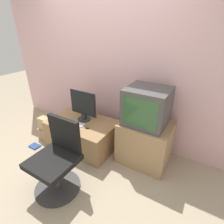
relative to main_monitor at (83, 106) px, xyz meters
name	(u,v)px	position (x,y,z in m)	size (l,w,h in m)	color
ground_plane	(56,174)	(0.12, -0.82, -0.71)	(12.00, 12.00, 0.00)	tan
wall_back	(105,65)	(0.12, 0.50, 0.59)	(4.40, 0.05, 2.60)	beige
desk	(83,133)	(0.01, -0.08, -0.48)	(1.11, 0.72, 0.47)	#937047
side_stand	(145,142)	(1.05, 0.11, -0.39)	(0.72, 0.57, 0.65)	#A37F56
main_monitor	(83,106)	(0.00, 0.00, 0.00)	(0.50, 0.21, 0.50)	#2D2D2D
keyboard	(77,124)	(-0.01, -0.18, -0.24)	(0.29, 0.10, 0.01)	silver
mouse	(87,128)	(0.22, -0.20, -0.23)	(0.07, 0.04, 0.03)	black
crt_tv	(147,106)	(1.03, 0.12, 0.19)	(0.56, 0.53, 0.52)	#474747
office_chair	(57,161)	(0.31, -0.91, -0.31)	(0.57, 0.57, 0.93)	#333333
cardboard_box_lower	(47,133)	(-0.70, -0.26, -0.60)	(0.22, 0.25, 0.22)	#A3845B
cardboard_box_upper	(45,123)	(-0.70, -0.26, -0.39)	(0.20, 0.17, 0.21)	tan
book	(35,146)	(-0.68, -0.57, -0.70)	(0.17, 0.13, 0.02)	navy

